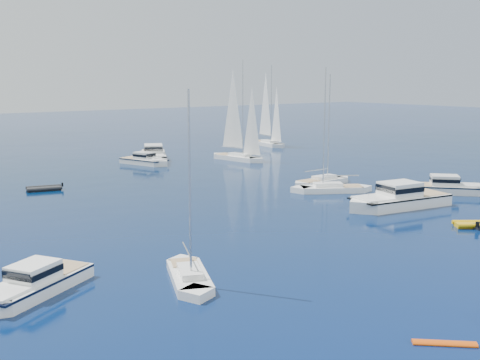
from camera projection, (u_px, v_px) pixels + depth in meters
name	position (u px, v px, depth m)	size (l,w,h in m)	color
ground	(479.00, 251.00, 43.18)	(400.00, 400.00, 0.00)	#081B53
motor_cruiser_right	(446.00, 193.00, 65.09)	(2.99, 9.77, 2.56)	silver
motor_cruiser_left	(33.00, 294.00, 34.54)	(2.79, 9.12, 2.39)	white
motor_cruiser_centre	(397.00, 207.00, 57.86)	(3.76, 12.27, 3.22)	white
motor_cruiser_distant	(154.00, 160.00, 90.88)	(3.68, 12.03, 3.16)	white
motor_cruiser_horizon	(145.00, 164.00, 86.73)	(2.74, 8.97, 2.35)	silver
sailboat_fore	(189.00, 281.00, 36.82)	(2.20, 8.48, 12.46)	white
sailboat_mid_r	(331.00, 192.00, 65.75)	(2.53, 9.74, 14.31)	white
sailboat_centre	(322.00, 184.00, 70.63)	(2.41, 9.26, 13.61)	white
sailboat_sails_r	(238.00, 160.00, 91.36)	(2.82, 10.87, 15.97)	white
sailboat_sails_far	(268.00, 146.00, 111.03)	(2.76, 10.62, 15.61)	white
tender_yellow	(475.00, 227.00, 50.18)	(1.99, 3.62, 0.95)	#C2950B
tender_grey_far	(44.00, 190.00, 66.64)	(2.19, 4.07, 0.95)	black
kayak_orange	(444.00, 344.00, 28.05)	(0.56, 3.02, 0.30)	#CF4609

